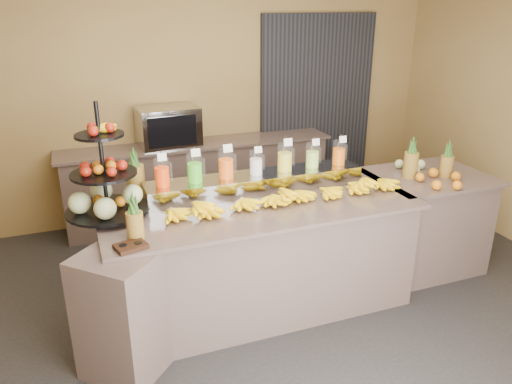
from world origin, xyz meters
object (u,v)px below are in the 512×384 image
pitcher_tray (256,183)px  oven_warmer (168,126)px  right_fruit_pile (434,173)px  fruit_stand (111,188)px  banana_heap (285,195)px  condiment_caddy (131,246)px

pitcher_tray → oven_warmer: 1.72m
right_fruit_pile → fruit_stand: bearing=175.4°
oven_warmer → right_fruit_pile: bearing=-48.9°
right_fruit_pile → oven_warmer: bearing=134.8°
right_fruit_pile → pitcher_tray: bearing=168.7°
banana_heap → oven_warmer: (-0.53, 1.98, 0.15)m
pitcher_tray → banana_heap: (0.13, -0.31, -0.01)m
pitcher_tray → oven_warmer: size_ratio=2.87×
banana_heap → fruit_stand: fruit_stand is taller
condiment_caddy → oven_warmer: (0.73, 2.36, 0.20)m
pitcher_tray → condiment_caddy: bearing=-148.7°
pitcher_tray → oven_warmer: oven_warmer is taller
right_fruit_pile → banana_heap: bearing=-180.0°
pitcher_tray → right_fruit_pile: 1.60m
right_fruit_pile → oven_warmer: 2.80m
fruit_stand → right_fruit_pile: fruit_stand is taller
fruit_stand → condiment_caddy: 0.63m
banana_heap → right_fruit_pile: right_fruit_pile is taller
fruit_stand → right_fruit_pile: bearing=11.0°
fruit_stand → pitcher_tray: bearing=20.1°
right_fruit_pile → oven_warmer: (-1.97, 1.98, 0.14)m
banana_heap → oven_warmer: size_ratio=3.13×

